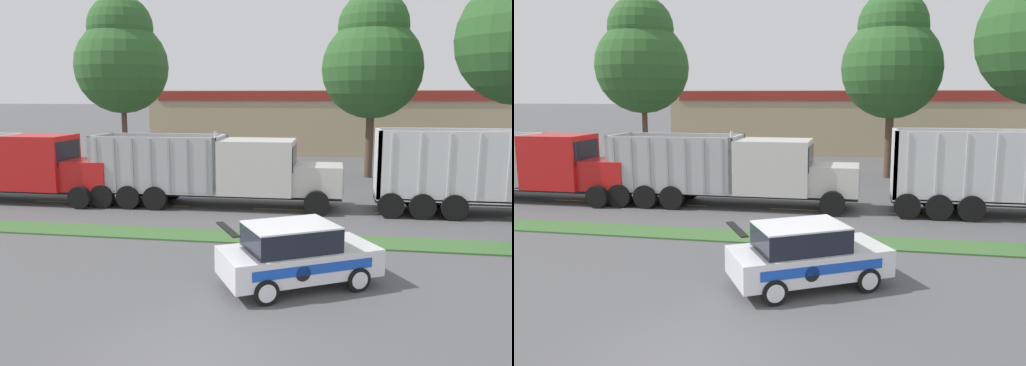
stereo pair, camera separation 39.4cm
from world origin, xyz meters
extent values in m
plane|color=#515154|center=(0.00, 0.00, 0.00)|extent=(600.00, 600.00, 0.00)
cube|color=#3D6633|center=(0.00, 8.60, 0.03)|extent=(120.00, 1.55, 0.06)
cube|color=yellow|center=(-10.54, 13.38, 0.00)|extent=(2.40, 0.14, 0.01)
cube|color=yellow|center=(-5.14, 13.38, 0.00)|extent=(2.40, 0.14, 0.01)
cube|color=yellow|center=(0.26, 13.38, 0.00)|extent=(2.40, 0.14, 0.01)
cube|color=yellow|center=(5.66, 13.38, 0.00)|extent=(2.40, 0.14, 0.01)
cube|color=black|center=(-13.42, 13.29, 0.60)|extent=(11.60, 1.33, 0.18)
cube|color=red|center=(-8.71, 13.29, 1.39)|extent=(2.19, 1.98, 1.39)
cube|color=#B7B7BC|center=(-7.59, 13.29, 1.39)|extent=(0.06, 1.69, 1.18)
cube|color=red|center=(-11.24, 13.29, 1.96)|extent=(2.87, 2.41, 2.53)
cube|color=black|center=(-9.79, 13.29, 2.41)|extent=(0.04, 2.05, 1.14)
cylinder|color=silver|center=(-12.78, 12.50, 2.58)|extent=(0.14, 0.14, 1.23)
cube|color=#B7B7BC|center=(-12.76, 13.29, 1.99)|extent=(0.16, 2.41, 2.48)
cylinder|color=black|center=(-8.71, 12.10, 0.51)|extent=(1.03, 0.30, 1.03)
cylinder|color=black|center=(-8.71, 14.48, 0.51)|extent=(1.03, 0.30, 1.03)
cube|color=silver|center=(7.83, 13.62, 0.78)|extent=(6.82, 2.33, 0.12)
cube|color=silver|center=(4.50, 13.62, 2.22)|extent=(0.16, 2.33, 2.87)
cube|color=silver|center=(7.83, 12.53, 2.22)|extent=(6.82, 0.16, 2.87)
cube|color=silver|center=(7.83, 14.70, 2.22)|extent=(6.82, 0.16, 2.87)
cube|color=#BCBCC1|center=(4.99, 12.43, 2.22)|extent=(0.10, 0.04, 2.73)
cube|color=#BCBCC1|center=(6.13, 12.43, 2.22)|extent=(0.10, 0.04, 2.73)
cube|color=#BCBCC1|center=(7.26, 12.43, 2.22)|extent=(0.10, 0.04, 2.73)
cube|color=#BCBCC1|center=(8.40, 12.43, 2.22)|extent=(0.10, 0.04, 2.73)
cube|color=#BCBCC1|center=(9.54, 12.43, 2.22)|extent=(0.10, 0.04, 2.73)
cylinder|color=black|center=(5.02, 12.47, 0.54)|extent=(1.09, 0.30, 1.09)
cylinder|color=black|center=(5.02, 14.76, 0.54)|extent=(1.09, 0.30, 1.09)
cylinder|color=black|center=(6.29, 12.47, 0.54)|extent=(1.09, 0.30, 1.09)
cylinder|color=black|center=(6.29, 14.76, 0.54)|extent=(1.09, 0.30, 1.09)
cylinder|color=black|center=(7.56, 12.47, 0.54)|extent=(1.09, 0.30, 1.09)
cylinder|color=black|center=(7.56, 14.76, 0.54)|extent=(1.09, 0.30, 1.09)
cube|color=black|center=(-2.67, 13.64, 0.63)|extent=(11.39, 1.37, 0.18)
cube|color=silver|center=(1.94, 13.64, 1.38)|extent=(2.15, 2.04, 1.32)
cube|color=#B7B7BC|center=(3.05, 13.64, 1.38)|extent=(0.06, 1.74, 1.12)
cube|color=silver|center=(-0.79, 13.64, 1.92)|extent=(3.30, 2.49, 2.40)
cube|color=black|center=(0.89, 13.64, 2.34)|extent=(0.04, 2.12, 1.08)
cylinder|color=silver|center=(-2.54, 12.83, 2.73)|extent=(0.14, 0.14, 1.62)
cube|color=#ADADB2|center=(-5.40, 13.64, 0.78)|extent=(5.93, 2.49, 0.12)
cube|color=#ADADB2|center=(-2.52, 13.64, 2.03)|extent=(0.16, 2.49, 2.49)
cube|color=#ADADB2|center=(-8.29, 13.64, 2.03)|extent=(0.16, 2.49, 2.49)
cube|color=#ADADB2|center=(-5.40, 12.47, 2.03)|extent=(5.93, 0.16, 2.49)
cube|color=#ADADB2|center=(-5.40, 14.80, 2.03)|extent=(5.93, 0.16, 2.49)
cube|color=#99999E|center=(-7.95, 12.37, 2.03)|extent=(0.10, 0.04, 2.37)
cube|color=#99999E|center=(-7.10, 12.37, 2.03)|extent=(0.10, 0.04, 2.37)
cube|color=#99999E|center=(-6.25, 12.37, 2.03)|extent=(0.10, 0.04, 2.37)
cube|color=#99999E|center=(-5.40, 12.37, 2.03)|extent=(0.10, 0.04, 2.37)
cube|color=#99999E|center=(-4.56, 12.37, 2.03)|extent=(0.10, 0.04, 2.37)
cube|color=#99999E|center=(-3.71, 12.37, 2.03)|extent=(0.10, 0.04, 2.37)
cube|color=#99999E|center=(-2.86, 12.37, 2.03)|extent=(0.10, 0.04, 2.37)
cylinder|color=black|center=(1.94, 12.41, 0.54)|extent=(1.08, 0.30, 1.08)
cylinder|color=black|center=(1.94, 14.86, 0.54)|extent=(1.08, 0.30, 1.08)
cylinder|color=black|center=(-7.77, 12.41, 0.54)|extent=(1.08, 0.30, 1.08)
cylinder|color=black|center=(-7.77, 14.86, 0.54)|extent=(1.08, 0.30, 1.08)
cylinder|color=black|center=(-6.51, 12.41, 0.54)|extent=(1.08, 0.30, 1.08)
cylinder|color=black|center=(-6.51, 14.86, 0.54)|extent=(1.08, 0.30, 1.08)
cylinder|color=black|center=(-5.25, 12.41, 0.54)|extent=(1.08, 0.30, 1.08)
cylinder|color=black|center=(-5.25, 14.86, 0.54)|extent=(1.08, 0.30, 1.08)
cube|color=white|center=(1.77, 4.34, 0.69)|extent=(4.56, 3.66, 0.73)
cube|color=black|center=(1.55, 4.22, 1.37)|extent=(2.81, 2.56, 0.63)
cube|color=white|center=(1.55, 4.22, 1.71)|extent=(2.81, 2.56, 0.04)
cube|color=black|center=(0.03, 3.39, 1.75)|extent=(0.90, 1.42, 0.03)
cube|color=blue|center=(2.23, 3.51, 0.77)|extent=(2.92, 1.61, 0.26)
cylinder|color=black|center=(1.96, 3.36, 0.69)|extent=(0.36, 0.20, 0.40)
cylinder|color=black|center=(3.33, 4.17, 0.33)|extent=(0.67, 0.49, 0.66)
cylinder|color=silver|center=(3.38, 4.08, 0.33)|extent=(0.41, 0.23, 0.46)
cylinder|color=black|center=(2.46, 5.76, 0.33)|extent=(0.67, 0.49, 0.66)
cylinder|color=silver|center=(2.41, 5.85, 0.33)|extent=(0.41, 0.23, 0.46)
cylinder|color=black|center=(1.07, 2.93, 0.33)|extent=(0.67, 0.49, 0.66)
cylinder|color=silver|center=(1.13, 2.84, 0.33)|extent=(0.41, 0.23, 0.46)
cylinder|color=black|center=(0.20, 4.52, 0.33)|extent=(0.67, 0.49, 0.66)
cylinder|color=silver|center=(0.15, 4.61, 0.33)|extent=(0.41, 0.23, 0.46)
cube|color=tan|center=(4.07, 39.89, 2.76)|extent=(35.36, 12.00, 5.52)
cube|color=maroon|center=(4.07, 33.84, 5.07)|extent=(33.60, 0.10, 0.80)
cylinder|color=brown|center=(4.77, 23.33, 2.52)|extent=(0.49, 0.49, 5.04)
sphere|color=#2D5B28|center=(4.77, 23.33, 6.72)|extent=(6.10, 6.10, 6.10)
sphere|color=#2D5B28|center=(4.77, 23.33, 9.16)|extent=(4.27, 4.27, 4.27)
cylinder|color=brown|center=(-12.12, 25.14, 2.65)|extent=(0.38, 0.38, 5.29)
sphere|color=#2D5B28|center=(-12.12, 25.14, 7.07)|extent=(6.44, 6.44, 6.44)
sphere|color=#2D5B28|center=(-12.12, 25.14, 9.64)|extent=(4.51, 4.51, 4.51)
camera|label=1|loc=(2.63, -8.49, 5.05)|focal=35.00mm
camera|label=2|loc=(3.02, -8.43, 5.05)|focal=35.00mm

